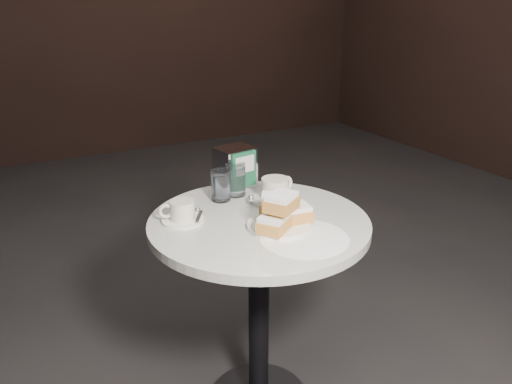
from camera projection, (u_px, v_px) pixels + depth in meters
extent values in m
cylinder|color=black|center=(259.00, 320.00, 1.71)|extent=(0.07, 0.07, 0.70)
cylinder|color=silver|center=(259.00, 223.00, 1.58)|extent=(0.70, 0.70, 0.03)
cylinder|color=white|center=(304.00, 238.00, 1.45)|extent=(0.35, 0.35, 0.00)
cylinder|color=white|center=(279.00, 225.00, 1.51)|extent=(0.24, 0.24, 0.01)
cube|color=#D48E41|center=(274.00, 225.00, 1.46)|extent=(0.12, 0.12, 0.04)
cube|color=white|center=(274.00, 217.00, 1.45)|extent=(0.11, 0.11, 0.01)
cube|color=#D28C40|center=(294.00, 215.00, 1.52)|extent=(0.11, 0.09, 0.04)
cube|color=white|center=(295.00, 207.00, 1.52)|extent=(0.10, 0.08, 0.01)
cube|color=#B88138|center=(273.00, 206.00, 1.51)|extent=(0.12, 0.12, 0.04)
cube|color=white|center=(273.00, 198.00, 1.50)|extent=(0.11, 0.11, 0.01)
cube|color=#C6843D|center=(281.00, 204.00, 1.45)|extent=(0.12, 0.12, 0.04)
cube|color=white|center=(282.00, 196.00, 1.44)|extent=(0.11, 0.11, 0.01)
cylinder|color=white|center=(183.00, 220.00, 1.56)|extent=(0.16, 0.16, 0.01)
cylinder|color=beige|center=(182.00, 210.00, 1.54)|extent=(0.10, 0.10, 0.06)
cylinder|color=#836247|center=(182.00, 203.00, 1.53)|extent=(0.09, 0.09, 0.00)
torus|color=beige|center=(166.00, 211.00, 1.53)|extent=(0.05, 0.02, 0.05)
cube|color=#AFAFB3|center=(199.00, 216.00, 1.56)|extent=(0.06, 0.08, 0.00)
sphere|color=#BCBCC1|center=(198.00, 210.00, 1.60)|extent=(0.02, 0.02, 0.02)
cylinder|color=beige|center=(275.00, 200.00, 1.71)|extent=(0.21, 0.21, 0.01)
cylinder|color=silver|center=(275.00, 189.00, 1.69)|extent=(0.12, 0.12, 0.07)
cylinder|color=#916B4F|center=(275.00, 180.00, 1.68)|extent=(0.11, 0.11, 0.00)
torus|color=white|center=(286.00, 184.00, 1.73)|extent=(0.06, 0.03, 0.06)
cube|color=silver|center=(263.00, 203.00, 1.66)|extent=(0.07, 0.10, 0.00)
sphere|color=silver|center=(251.00, 198.00, 1.70)|extent=(0.02, 0.02, 0.02)
cylinder|color=silver|center=(221.00, 185.00, 1.70)|extent=(0.07, 0.07, 0.11)
cylinder|color=silver|center=(221.00, 186.00, 1.71)|extent=(0.07, 0.07, 0.09)
cylinder|color=white|center=(235.00, 180.00, 1.75)|extent=(0.09, 0.09, 0.11)
cylinder|color=silver|center=(235.00, 181.00, 1.75)|extent=(0.08, 0.08, 0.10)
cube|color=white|center=(235.00, 168.00, 1.81)|extent=(0.15, 0.12, 0.15)
cube|color=#195A39|center=(244.00, 170.00, 1.77)|extent=(0.10, 0.02, 0.13)
cube|color=silver|center=(245.00, 164.00, 1.76)|extent=(0.08, 0.02, 0.06)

